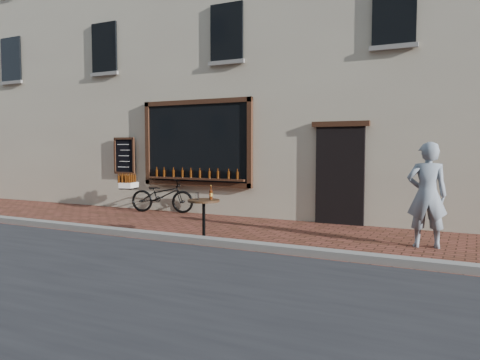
% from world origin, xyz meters
% --- Properties ---
extents(ground, '(90.00, 90.00, 0.00)m').
position_xyz_m(ground, '(0.00, 0.00, 0.00)').
color(ground, '#4D2619').
rests_on(ground, ground).
extents(kerb, '(90.00, 0.25, 0.12)m').
position_xyz_m(kerb, '(0.00, 0.20, 0.06)').
color(kerb, slate).
rests_on(kerb, ground).
extents(shop_building, '(28.00, 6.20, 10.00)m').
position_xyz_m(shop_building, '(0.00, 6.50, 5.00)').
color(shop_building, '#BFB596').
rests_on(shop_building, ground).
extents(cargo_bicycle, '(2.10, 1.04, 0.98)m').
position_xyz_m(cargo_bicycle, '(-2.86, 3.19, 0.47)').
color(cargo_bicycle, black).
rests_on(cargo_bicycle, ground).
extents(bistro_table, '(0.60, 0.60, 1.03)m').
position_xyz_m(bistro_table, '(0.15, 0.46, 0.55)').
color(bistro_table, black).
rests_on(bistro_table, ground).
extents(pedestrian, '(0.75, 0.58, 1.83)m').
position_xyz_m(pedestrian, '(3.90, 1.71, 0.92)').
color(pedestrian, gray).
rests_on(pedestrian, ground).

